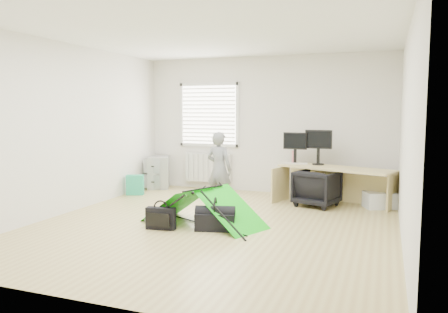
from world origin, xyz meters
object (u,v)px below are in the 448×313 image
(storage_crate, at_px, (380,200))
(kite, at_px, (203,207))
(laptop_bag, at_px, (161,218))
(duffel_bag, at_px, (215,221))
(monitor_left, at_px, (295,152))
(person, at_px, (219,169))
(filing_cabinet, at_px, (159,172))
(office_chair, at_px, (317,188))
(monitor_right, at_px, (318,152))
(thermos, at_px, (293,157))
(desk, at_px, (335,186))

(storage_crate, bearing_deg, kite, -139.01)
(laptop_bag, bearing_deg, duffel_bag, 9.95)
(monitor_left, xyz_separation_m, laptop_bag, (-1.32, -2.71, -0.72))
(person, bearing_deg, duffel_bag, 120.21)
(filing_cabinet, distance_m, kite, 3.24)
(person, bearing_deg, kite, 112.09)
(office_chair, bearing_deg, filing_cabinet, 6.26)
(kite, height_order, duffel_bag, kite)
(kite, bearing_deg, duffel_bag, -10.15)
(monitor_right, distance_m, thermos, 0.47)
(desk, distance_m, laptop_bag, 3.21)
(filing_cabinet, bearing_deg, thermos, -27.69)
(desk, height_order, monitor_left, monitor_left)
(thermos, xyz_separation_m, laptop_bag, (-1.28, -2.72, -0.63))
(duffel_bag, bearing_deg, person, 93.87)
(monitor_right, relative_size, duffel_bag, 0.89)
(office_chair, bearing_deg, person, 36.44)
(person, distance_m, laptop_bag, 1.77)
(thermos, distance_m, kite, 2.50)
(filing_cabinet, xyz_separation_m, monitor_right, (3.37, -0.18, 0.56))
(desk, distance_m, monitor_right, 0.70)
(filing_cabinet, xyz_separation_m, duffel_bag, (2.34, -2.65, -0.22))
(office_chair, xyz_separation_m, duffel_bag, (-1.08, -2.02, -0.19))
(monitor_right, bearing_deg, storage_crate, -6.45)
(laptop_bag, bearing_deg, monitor_left, 55.68)
(thermos, relative_size, person, 0.19)
(filing_cabinet, bearing_deg, storage_crate, -29.95)
(monitor_right, xyz_separation_m, person, (-1.53, -1.02, -0.25))
(filing_cabinet, relative_size, laptop_bag, 1.64)
(filing_cabinet, relative_size, kite, 0.39)
(monitor_left, bearing_deg, laptop_bag, -108.32)
(storage_crate, relative_size, duffel_bag, 0.89)
(filing_cabinet, height_order, kite, filing_cabinet)
(kite, xyz_separation_m, storage_crate, (2.35, 2.04, -0.13))
(monitor_left, xyz_separation_m, monitor_right, (0.42, -0.00, 0.02))
(monitor_right, distance_m, laptop_bag, 3.30)
(desk, bearing_deg, office_chair, -126.41)
(office_chair, distance_m, person, 1.71)
(thermos, relative_size, office_chair, 0.36)
(office_chair, height_order, storage_crate, office_chair)
(thermos, height_order, laptop_bag, thermos)
(person, relative_size, storage_crate, 2.63)
(monitor_right, height_order, office_chair, monitor_right)
(office_chair, distance_m, laptop_bag, 2.89)
(monitor_left, distance_m, duffel_bag, 2.65)
(duffel_bag, bearing_deg, kite, 129.67)
(filing_cabinet, distance_m, duffel_bag, 3.55)
(laptop_bag, bearing_deg, storage_crate, 32.81)
(kite, bearing_deg, desk, 76.56)
(storage_crate, distance_m, duffel_bag, 3.06)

